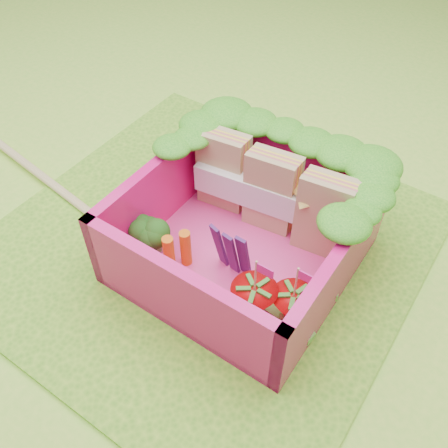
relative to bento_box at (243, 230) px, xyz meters
name	(u,v)px	position (x,y,z in m)	size (l,w,h in m)	color
ground	(206,245)	(-0.27, -0.01, -0.31)	(14.00, 14.00, 0.00)	#8FDD3E
placemat	(206,244)	(-0.27, -0.01, -0.29)	(2.60, 2.60, 0.03)	#5BA725
bento_floor	(241,257)	(0.00, 0.00, -0.25)	(1.30, 1.30, 0.05)	#EC3C90
bento_box	(243,230)	(0.00, 0.00, 0.00)	(1.30, 1.30, 0.55)	#EA1374
lettuce_ruffle	(284,149)	(0.00, 0.45, 0.33)	(1.43, 0.76, 0.11)	#197C16
sandwich_stack	(272,192)	(0.01, 0.34, 0.06)	(1.08, 0.30, 0.57)	tan
broccoli	(150,232)	(-0.49, -0.29, -0.05)	(0.32, 0.32, 0.25)	#639146
carrot_sticks	(177,251)	(-0.27, -0.30, -0.09)	(0.11, 0.17, 0.29)	orange
purple_wedges	(231,252)	(0.02, -0.15, -0.04)	(0.23, 0.05, 0.38)	#451856
strawberry_left	(253,303)	(0.30, -0.35, -0.09)	(0.26, 0.26, 0.50)	red
strawberry_right	(292,308)	(0.49, -0.26, -0.10)	(0.24, 0.24, 0.48)	red
snap_peas	(278,305)	(0.39, -0.22, -0.20)	(0.63, 0.54, 0.05)	#67B93A
chopsticks	(72,199)	(-1.29, -0.24, -0.25)	(2.13, 0.33, 0.04)	#E2BB7C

